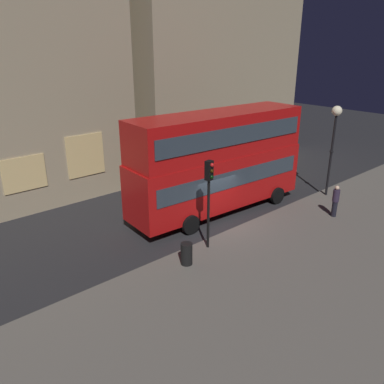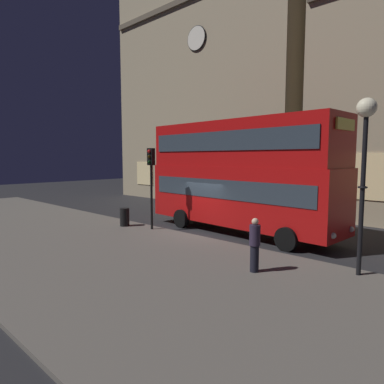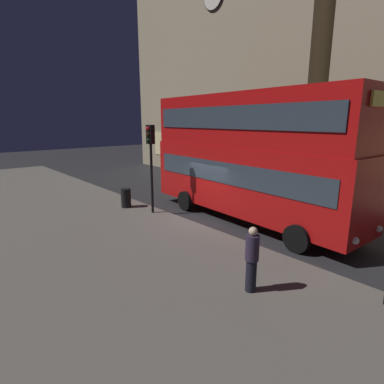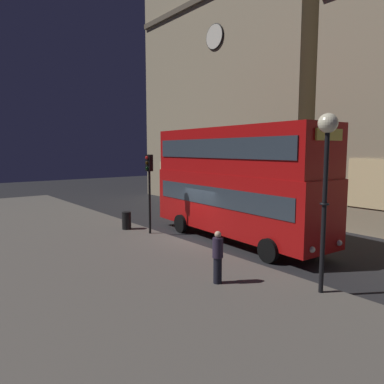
{
  "view_description": "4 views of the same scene",
  "coord_description": "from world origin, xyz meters",
  "px_view_note": "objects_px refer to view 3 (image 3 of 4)",
  "views": [
    {
      "loc": [
        -12.97,
        -12.94,
        8.88
      ],
      "look_at": [
        -0.9,
        0.99,
        1.77
      ],
      "focal_mm": 36.42,
      "sensor_mm": 36.0,
      "label": 1
    },
    {
      "loc": [
        11.17,
        -12.61,
        3.77
      ],
      "look_at": [
        -1.0,
        0.27,
        1.97
      ],
      "focal_mm": 32.0,
      "sensor_mm": 36.0,
      "label": 2
    },
    {
      "loc": [
        9.7,
        -9.33,
        4.43
      ],
      "look_at": [
        -0.45,
        -0.48,
        1.26
      ],
      "focal_mm": 28.65,
      "sensor_mm": 36.0,
      "label": 3
    },
    {
      "loc": [
        13.76,
        -11.18,
        4.48
      ],
      "look_at": [
        -0.72,
        0.17,
        2.31
      ],
      "focal_mm": 33.72,
      "sensor_mm": 36.0,
      "label": 4
    }
  ],
  "objects_px": {
    "traffic_light_near_kerb": "(151,151)",
    "litter_bin": "(126,198)",
    "double_decker_bus": "(249,152)",
    "pedestrian": "(252,259)"
  },
  "relations": [
    {
      "from": "double_decker_bus",
      "to": "traffic_light_near_kerb",
      "type": "height_order",
      "value": "double_decker_bus"
    },
    {
      "from": "pedestrian",
      "to": "litter_bin",
      "type": "bearing_deg",
      "value": -27.13
    },
    {
      "from": "traffic_light_near_kerb",
      "to": "litter_bin",
      "type": "bearing_deg",
      "value": -175.27
    },
    {
      "from": "traffic_light_near_kerb",
      "to": "pedestrian",
      "type": "height_order",
      "value": "traffic_light_near_kerb"
    },
    {
      "from": "double_decker_bus",
      "to": "pedestrian",
      "type": "relative_size",
      "value": 6.1
    },
    {
      "from": "traffic_light_near_kerb",
      "to": "litter_bin",
      "type": "distance_m",
      "value": 3.02
    },
    {
      "from": "pedestrian",
      "to": "litter_bin",
      "type": "height_order",
      "value": "pedestrian"
    },
    {
      "from": "pedestrian",
      "to": "litter_bin",
      "type": "relative_size",
      "value": 1.81
    },
    {
      "from": "double_decker_bus",
      "to": "pedestrian",
      "type": "distance_m",
      "value": 6.64
    },
    {
      "from": "traffic_light_near_kerb",
      "to": "litter_bin",
      "type": "xyz_separation_m",
      "value": [
        -1.68,
        -0.46,
        -2.47
      ]
    }
  ]
}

